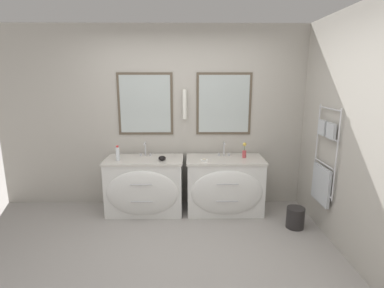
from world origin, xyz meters
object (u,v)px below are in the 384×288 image
Objects in this scene: vanity_left at (145,185)px; waste_bin at (295,217)px; amenity_bowl at (162,158)px; flower_vase at (244,151)px; toiletry_bottle at (118,154)px; vanity_right at (225,185)px.

waste_bin is at bearing -13.66° from vanity_left.
amenity_bowl is at bearing -12.19° from vanity_left.
flower_vase is at bearing 3.16° from vanity_left.
flower_vase is (1.74, 0.13, -0.01)m from toiletry_bottle.
toiletry_bottle is 1.74m from flower_vase.
amenity_bowl is at bearing -176.31° from vanity_right.
toiletry_bottle is 2.03× the size of amenity_bowl.
toiletry_bottle is at bearing -179.89° from amenity_bowl.
flower_vase reaches higher than toiletry_bottle.
vanity_right is at bearing 0.00° from vanity_left.
toiletry_bottle is at bearing 169.64° from waste_bin.
amenity_bowl reaches higher than vanity_right.
amenity_bowl is at bearing -173.35° from flower_vase.
vanity_left and vanity_right have the same top height.
vanity_left is 0.59m from toiletry_bottle.
vanity_left is at bearing 180.00° from vanity_right.
vanity_right is 10.39× the size of amenity_bowl.
flower_vase reaches higher than vanity_right.
toiletry_bottle is 0.97× the size of flower_vase.
vanity_right is 0.96m from amenity_bowl.
flower_vase is (1.40, 0.08, 0.47)m from vanity_left.
vanity_left is 1.00× the size of vanity_right.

